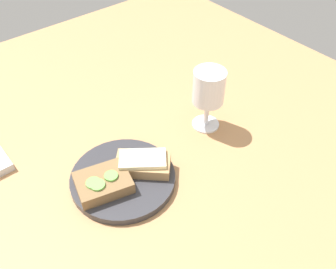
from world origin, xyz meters
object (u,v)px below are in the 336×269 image
(plate, at_px, (124,179))
(sandwich_with_cucumber, at_px, (102,182))
(wine_glass, at_px, (209,90))
(sandwich_with_cheese, at_px, (143,163))

(plate, relative_size, sandwich_with_cucumber, 1.77)
(plate, xyz_separation_m, wine_glass, (0.25, 0.02, 0.09))
(sandwich_with_cheese, distance_m, wine_glass, 0.22)
(plate, xyz_separation_m, sandwich_with_cucumber, (-0.04, 0.01, 0.02))
(plate, height_order, wine_glass, wine_glass)
(plate, height_order, sandwich_with_cucumber, sandwich_with_cucumber)
(sandwich_with_cucumber, height_order, wine_glass, wine_glass)
(sandwich_with_cheese, xyz_separation_m, wine_glass, (0.20, 0.03, 0.07))
(sandwich_with_cheese, height_order, sandwich_with_cucumber, sandwich_with_cheese)
(plate, bearing_deg, wine_glass, 4.95)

